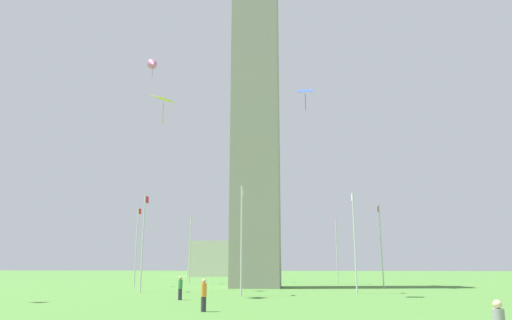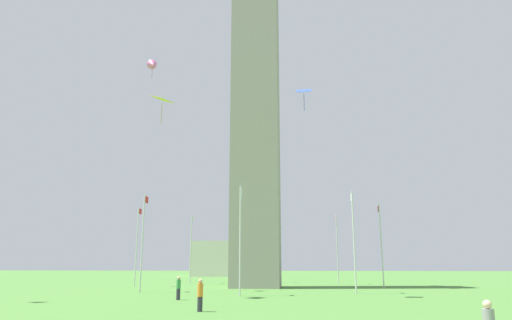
{
  "view_description": "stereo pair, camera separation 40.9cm",
  "coord_description": "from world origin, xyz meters",
  "px_view_note": "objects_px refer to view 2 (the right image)",
  "views": [
    {
      "loc": [
        -53.13,
        -4.68,
        2.58
      ],
      "look_at": [
        0.0,
        0.0,
        14.65
      ],
      "focal_mm": 32.32,
      "sensor_mm": 36.0,
      "label": 1
    },
    {
      "loc": [
        -53.1,
        -5.09,
        2.58
      ],
      "look_at": [
        0.0,
        0.0,
        14.65
      ],
      "focal_mm": 32.32,
      "sensor_mm": 36.0,
      "label": 2
    }
  ],
  "objects_px": {
    "kite_pink_delta": "(152,65)",
    "distant_building": "(222,259)",
    "flagpole_sw": "(354,237)",
    "flagpole_nw": "(337,245)",
    "obelisk_monument": "(256,78)",
    "flagpole_se": "(143,238)",
    "flagpole_w": "(381,242)",
    "person_orange_shirt": "(200,295)",
    "kite_yellow_diamond": "(162,100)",
    "flagpole_s": "(240,235)",
    "person_green_shirt": "(178,288)",
    "flagpole_n": "(265,247)",
    "flagpole_ne": "(191,246)",
    "flagpole_e": "(137,243)",
    "kite_blue_diamond": "(304,91)"
  },
  "relations": [
    {
      "from": "flagpole_nw",
      "to": "person_green_shirt",
      "type": "relative_size",
      "value": 5.47
    },
    {
      "from": "flagpole_e",
      "to": "flagpole_se",
      "type": "relative_size",
      "value": 1.0
    },
    {
      "from": "flagpole_sw",
      "to": "kite_blue_diamond",
      "type": "distance_m",
      "value": 14.02
    },
    {
      "from": "flagpole_w",
      "to": "person_orange_shirt",
      "type": "height_order",
      "value": "flagpole_w"
    },
    {
      "from": "kite_yellow_diamond",
      "to": "person_green_shirt",
      "type": "bearing_deg",
      "value": -120.18
    },
    {
      "from": "flagpole_sw",
      "to": "flagpole_n",
      "type": "bearing_deg",
      "value": 22.5
    },
    {
      "from": "person_green_shirt",
      "to": "kite_pink_delta",
      "type": "distance_m",
      "value": 25.38
    },
    {
      "from": "flagpole_s",
      "to": "flagpole_nw",
      "type": "xyz_separation_m",
      "value": [
        23.96,
        -9.92,
        0.0
      ]
    },
    {
      "from": "person_orange_shirt",
      "to": "kite_yellow_diamond",
      "type": "height_order",
      "value": "kite_yellow_diamond"
    },
    {
      "from": "flagpole_sw",
      "to": "kite_blue_diamond",
      "type": "height_order",
      "value": "kite_blue_diamond"
    },
    {
      "from": "flagpole_nw",
      "to": "person_green_shirt",
      "type": "xyz_separation_m",
      "value": [
        -28.53,
        13.91,
        -4.16
      ]
    },
    {
      "from": "obelisk_monument",
      "to": "person_orange_shirt",
      "type": "relative_size",
      "value": 28.34
    },
    {
      "from": "flagpole_w",
      "to": "kite_yellow_diamond",
      "type": "height_order",
      "value": "kite_yellow_diamond"
    },
    {
      "from": "kite_pink_delta",
      "to": "distant_building",
      "type": "bearing_deg",
      "value": 2.3
    },
    {
      "from": "obelisk_monument",
      "to": "flagpole_w",
      "type": "relative_size",
      "value": 5.44
    },
    {
      "from": "person_orange_shirt",
      "to": "kite_yellow_diamond",
      "type": "distance_m",
      "value": 18.9
    },
    {
      "from": "flagpole_se",
      "to": "flagpole_sw",
      "type": "bearing_deg",
      "value": -90.0
    },
    {
      "from": "flagpole_se",
      "to": "distant_building",
      "type": "distance_m",
      "value": 61.65
    },
    {
      "from": "flagpole_ne",
      "to": "flagpole_se",
      "type": "distance_m",
      "value": 19.85
    },
    {
      "from": "obelisk_monument",
      "to": "flagpole_se",
      "type": "bearing_deg",
      "value": 134.85
    },
    {
      "from": "flagpole_ne",
      "to": "flagpole_nw",
      "type": "distance_m",
      "value": 19.85
    },
    {
      "from": "person_green_shirt",
      "to": "distant_building",
      "type": "relative_size",
      "value": 0.09
    },
    {
      "from": "flagpole_sw",
      "to": "person_green_shirt",
      "type": "distance_m",
      "value": 16.91
    },
    {
      "from": "flagpole_s",
      "to": "person_green_shirt",
      "type": "distance_m",
      "value": 7.36
    },
    {
      "from": "obelisk_monument",
      "to": "flagpole_n",
      "type": "xyz_separation_m",
      "value": [
        14.09,
        0.0,
        -20.01
      ]
    },
    {
      "from": "flagpole_s",
      "to": "flagpole_w",
      "type": "xyz_separation_m",
      "value": [
        14.03,
        -14.03,
        0.0
      ]
    },
    {
      "from": "flagpole_n",
      "to": "obelisk_monument",
      "type": "bearing_deg",
      "value": 180.0
    },
    {
      "from": "flagpole_sw",
      "to": "flagpole_nw",
      "type": "bearing_deg",
      "value": -0.0
    },
    {
      "from": "flagpole_se",
      "to": "flagpole_w",
      "type": "bearing_deg",
      "value": -67.5
    },
    {
      "from": "flagpole_ne",
      "to": "flagpole_sw",
      "type": "bearing_deg",
      "value": -135.0
    },
    {
      "from": "flagpole_se",
      "to": "flagpole_nw",
      "type": "bearing_deg",
      "value": -45.0
    },
    {
      "from": "flagpole_n",
      "to": "flagpole_ne",
      "type": "bearing_deg",
      "value": 112.5
    },
    {
      "from": "flagpole_ne",
      "to": "flagpole_se",
      "type": "relative_size",
      "value": 1.0
    },
    {
      "from": "flagpole_ne",
      "to": "kite_pink_delta",
      "type": "distance_m",
      "value": 26.2
    },
    {
      "from": "flagpole_e",
      "to": "obelisk_monument",
      "type": "bearing_deg",
      "value": -90.22
    },
    {
      "from": "obelisk_monument",
      "to": "kite_pink_delta",
      "type": "bearing_deg",
      "value": 130.26
    },
    {
      "from": "kite_yellow_diamond",
      "to": "distant_building",
      "type": "xyz_separation_m",
      "value": [
        68.89,
        6.38,
        -12.44
      ]
    },
    {
      "from": "flagpole_se",
      "to": "distant_building",
      "type": "relative_size",
      "value": 0.51
    },
    {
      "from": "obelisk_monument",
      "to": "flagpole_sw",
      "type": "relative_size",
      "value": 5.44
    },
    {
      "from": "flagpole_n",
      "to": "flagpole_ne",
      "type": "xyz_separation_m",
      "value": [
        -4.11,
        9.92,
        0.0
      ]
    },
    {
      "from": "person_orange_shirt",
      "to": "person_green_shirt",
      "type": "bearing_deg",
      "value": 3.45
    },
    {
      "from": "obelisk_monument",
      "to": "flagpole_e",
      "type": "xyz_separation_m",
      "value": [
        0.05,
        14.03,
        -20.01
      ]
    },
    {
      "from": "flagpole_se",
      "to": "kite_blue_diamond",
      "type": "xyz_separation_m",
      "value": [
        -5.38,
        -15.56,
        12.21
      ]
    },
    {
      "from": "flagpole_s",
      "to": "person_green_shirt",
      "type": "bearing_deg",
      "value": 138.95
    },
    {
      "from": "person_orange_shirt",
      "to": "kite_yellow_diamond",
      "type": "bearing_deg",
      "value": 11.88
    },
    {
      "from": "person_orange_shirt",
      "to": "person_green_shirt",
      "type": "height_order",
      "value": "person_orange_shirt"
    },
    {
      "from": "obelisk_monument",
      "to": "kite_blue_diamond",
      "type": "xyz_separation_m",
      "value": [
        -15.25,
        -5.63,
        -7.8
      ]
    },
    {
      "from": "flagpole_se",
      "to": "person_green_shirt",
      "type": "distance_m",
      "value": 11.32
    },
    {
      "from": "flagpole_n",
      "to": "flagpole_se",
      "type": "bearing_deg",
      "value": 157.5
    },
    {
      "from": "flagpole_se",
      "to": "person_green_shirt",
      "type": "height_order",
      "value": "flagpole_se"
    }
  ]
}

